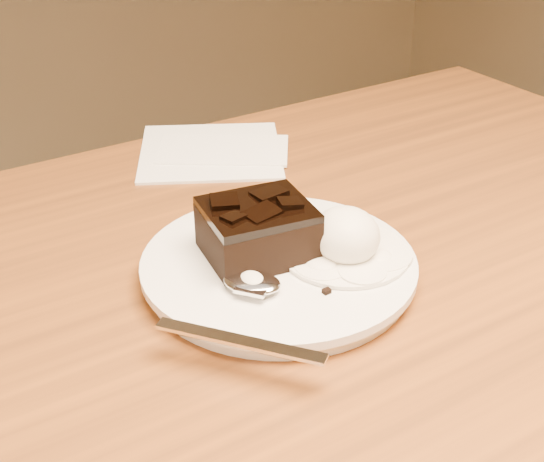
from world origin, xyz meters
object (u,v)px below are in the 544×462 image
brownie (258,234)px  napkin (210,150)px  ice_cream_scoop (346,235)px  plate (279,269)px  spoon (252,284)px

brownie → napkin: 0.25m
brownie → ice_cream_scoop: bearing=-33.7°
plate → spoon: size_ratio=1.24×
brownie → napkin: bearing=70.2°
spoon → napkin: spoon is taller
spoon → ice_cream_scoop: bearing=-36.1°
brownie → spoon: (-0.03, -0.04, -0.01)m
spoon → napkin: 0.30m
brownie → spoon: size_ratio=0.46×
ice_cream_scoop → brownie: bearing=146.3°
brownie → napkin: brownie is taller
plate → napkin: 0.26m
plate → ice_cream_scoop: ice_cream_scoop is taller
ice_cream_scoop → spoon: (-0.09, -0.00, -0.01)m
brownie → ice_cream_scoop: 0.07m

